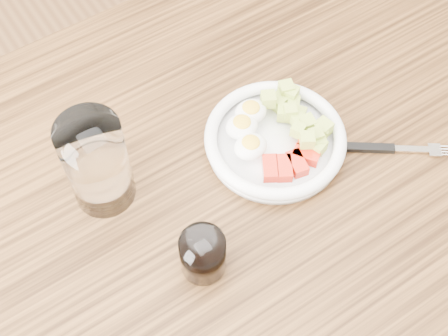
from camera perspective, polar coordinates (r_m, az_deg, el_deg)
The scene contains 6 objects.
ground at distance 1.70m, azimuth 0.48°, elevation -14.42°, with size 4.00×4.00×0.00m, color brown.
dining_table at distance 1.08m, azimuth 0.73°, elevation -3.77°, with size 1.50×0.90×0.77m.
bowl at distance 1.02m, azimuth 4.67°, elevation 2.81°, with size 0.23×0.23×0.06m.
fork at distance 1.06m, azimuth 14.12°, elevation 1.77°, with size 0.19×0.14×0.01m.
water_glass at distance 0.93m, azimuth -11.55°, elevation 0.42°, with size 0.09×0.09×0.17m, color white.
coffee_glass at distance 0.90m, azimuth -1.95°, elevation -7.91°, with size 0.07×0.07×0.08m.
Camera 1 is at (-0.29, -0.42, 1.63)m, focal length 50.00 mm.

